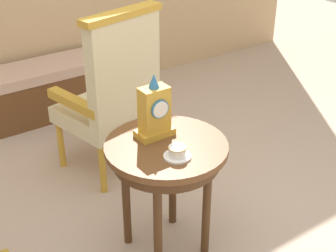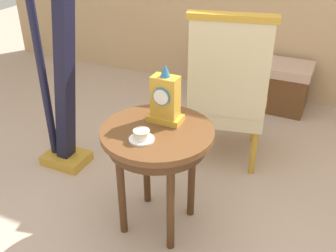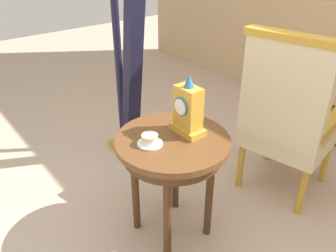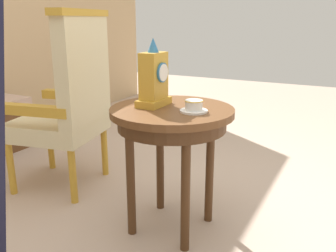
{
  "view_description": "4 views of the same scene",
  "coord_description": "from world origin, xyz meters",
  "px_view_note": "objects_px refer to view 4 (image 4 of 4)",
  "views": [
    {
      "loc": [
        -1.18,
        -1.64,
        1.9
      ],
      "look_at": [
        0.08,
        0.17,
        0.69
      ],
      "focal_mm": 52.48,
      "sensor_mm": 36.0,
      "label": 1
    },
    {
      "loc": [
        0.82,
        -1.57,
        1.73
      ],
      "look_at": [
        0.06,
        0.08,
        0.69
      ],
      "focal_mm": 42.21,
      "sensor_mm": 36.0,
      "label": 2
    },
    {
      "loc": [
        1.24,
        -0.94,
        1.64
      ],
      "look_at": [
        -0.04,
        0.07,
        0.72
      ],
      "focal_mm": 37.9,
      "sensor_mm": 36.0,
      "label": 3
    },
    {
      "loc": [
        -1.55,
        -0.73,
        1.08
      ],
      "look_at": [
        0.05,
        0.11,
        0.55
      ],
      "focal_mm": 38.84,
      "sensor_mm": 36.0,
      "label": 4
    }
  ],
  "objects_px": {
    "mantel_clock": "(154,79)",
    "armchair": "(69,100)",
    "teacup_left": "(194,107)",
    "side_table": "(172,125)"
  },
  "relations": [
    {
      "from": "mantel_clock",
      "to": "armchair",
      "type": "distance_m",
      "value": 0.75
    },
    {
      "from": "teacup_left",
      "to": "side_table",
      "type": "bearing_deg",
      "value": 80.1
    },
    {
      "from": "side_table",
      "to": "teacup_left",
      "type": "xyz_separation_m",
      "value": [
        -0.02,
        -0.13,
        0.11
      ]
    },
    {
      "from": "side_table",
      "to": "armchair",
      "type": "xyz_separation_m",
      "value": [
        0.15,
        0.81,
        0.02
      ]
    },
    {
      "from": "side_table",
      "to": "armchair",
      "type": "distance_m",
      "value": 0.82
    },
    {
      "from": "side_table",
      "to": "mantel_clock",
      "type": "height_order",
      "value": "mantel_clock"
    },
    {
      "from": "side_table",
      "to": "teacup_left",
      "type": "height_order",
      "value": "teacup_left"
    },
    {
      "from": "teacup_left",
      "to": "mantel_clock",
      "type": "relative_size",
      "value": 0.39
    },
    {
      "from": "armchair",
      "to": "side_table",
      "type": "bearing_deg",
      "value": -100.66
    },
    {
      "from": "mantel_clock",
      "to": "side_table",
      "type": "bearing_deg",
      "value": -93.53
    }
  ]
}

